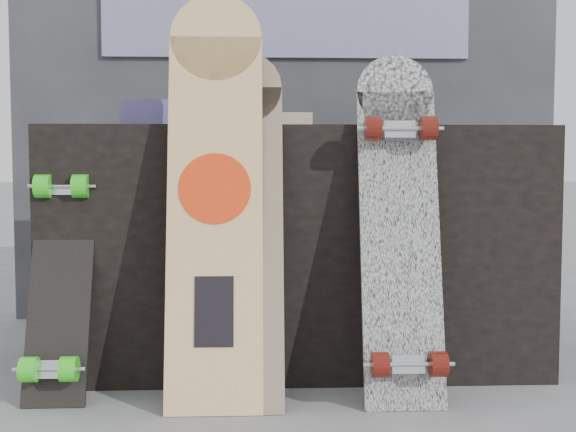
{
  "coord_description": "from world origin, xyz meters",
  "views": [
    {
      "loc": [
        -0.13,
        -1.95,
        0.67
      ],
      "look_at": [
        -0.04,
        0.2,
        0.53
      ],
      "focal_mm": 45.0,
      "sensor_mm": 36.0,
      "label": 1
    }
  ],
  "objects_px": {
    "vendor_table": "(296,247)",
    "longboard_geisha": "(215,183)",
    "longboard_celtic": "(244,213)",
    "longboard_cascadia": "(400,221)",
    "skateboard_dark": "(61,261)"
  },
  "relations": [
    {
      "from": "longboard_cascadia",
      "to": "skateboard_dark",
      "type": "distance_m",
      "value": 0.99
    },
    {
      "from": "longboard_cascadia",
      "to": "skateboard_dark",
      "type": "relative_size",
      "value": 1.29
    },
    {
      "from": "longboard_celtic",
      "to": "skateboard_dark",
      "type": "relative_size",
      "value": 1.3
    },
    {
      "from": "vendor_table",
      "to": "longboard_celtic",
      "type": "distance_m",
      "value": 0.45
    },
    {
      "from": "vendor_table",
      "to": "longboard_geisha",
      "type": "distance_m",
      "value": 0.52
    },
    {
      "from": "skateboard_dark",
      "to": "longboard_celtic",
      "type": "bearing_deg",
      "value": -5.85
    },
    {
      "from": "longboard_geisha",
      "to": "longboard_celtic",
      "type": "relative_size",
      "value": 1.16
    },
    {
      "from": "vendor_table",
      "to": "longboard_geisha",
      "type": "relative_size",
      "value": 1.35
    },
    {
      "from": "longboard_geisha",
      "to": "longboard_celtic",
      "type": "xyz_separation_m",
      "value": [
        0.08,
        0.0,
        -0.09
      ]
    },
    {
      "from": "longboard_cascadia",
      "to": "skateboard_dark",
      "type": "height_order",
      "value": "longboard_cascadia"
    },
    {
      "from": "longboard_cascadia",
      "to": "skateboard_dark",
      "type": "xyz_separation_m",
      "value": [
        -0.98,
        0.07,
        -0.12
      ]
    },
    {
      "from": "vendor_table",
      "to": "longboard_cascadia",
      "type": "distance_m",
      "value": 0.51
    },
    {
      "from": "vendor_table",
      "to": "skateboard_dark",
      "type": "distance_m",
      "value": 0.78
    },
    {
      "from": "vendor_table",
      "to": "skateboard_dark",
      "type": "bearing_deg",
      "value": -154.62
    },
    {
      "from": "longboard_celtic",
      "to": "longboard_cascadia",
      "type": "height_order",
      "value": "longboard_celtic"
    }
  ]
}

